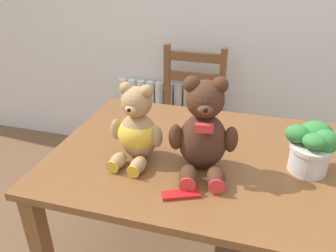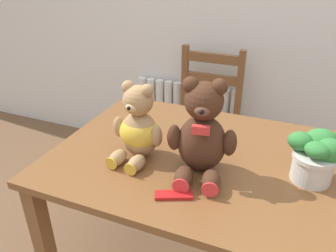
# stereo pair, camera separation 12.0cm
# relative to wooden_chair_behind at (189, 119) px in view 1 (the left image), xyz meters

# --- Properties ---
(radiator) EXTENTS (0.79, 0.10, 0.60)m
(radiator) POSITION_rel_wooden_chair_behind_xyz_m (-0.20, 0.22, -0.18)
(radiator) COLOR white
(radiator) RESTS_ON ground_plane
(dining_table) EXTENTS (1.17, 0.86, 0.71)m
(dining_table) POSITION_rel_wooden_chair_behind_xyz_m (0.22, -0.81, 0.16)
(dining_table) COLOR brown
(dining_table) RESTS_ON ground_plane
(wooden_chair_behind) EXTENTS (0.42, 0.41, 0.90)m
(wooden_chair_behind) POSITION_rel_wooden_chair_behind_xyz_m (0.00, 0.00, 0.00)
(wooden_chair_behind) COLOR brown
(wooden_chair_behind) RESTS_ON ground_plane
(teddy_bear_left) EXTENTS (0.21, 0.22, 0.31)m
(teddy_bear_left) POSITION_rel_wooden_chair_behind_xyz_m (-0.01, -0.91, 0.39)
(teddy_bear_left) COLOR tan
(teddy_bear_left) RESTS_ON dining_table
(teddy_bear_right) EXTENTS (0.25, 0.27, 0.36)m
(teddy_bear_right) POSITION_rel_wooden_chair_behind_xyz_m (0.25, -0.91, 0.42)
(teddy_bear_right) COLOR #472819
(teddy_bear_right) RESTS_ON dining_table
(potted_plant) EXTENTS (0.19, 0.17, 0.18)m
(potted_plant) POSITION_rel_wooden_chair_behind_xyz_m (0.63, -0.81, 0.36)
(potted_plant) COLOR beige
(potted_plant) RESTS_ON dining_table
(chocolate_bar) EXTENTS (0.13, 0.09, 0.01)m
(chocolate_bar) POSITION_rel_wooden_chair_behind_xyz_m (0.21, -1.09, 0.27)
(chocolate_bar) COLOR red
(chocolate_bar) RESTS_ON dining_table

